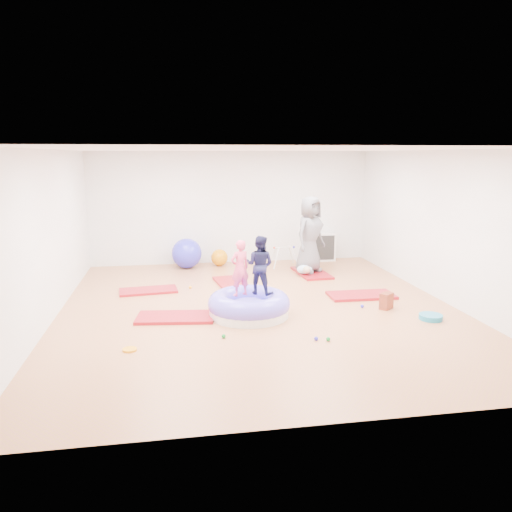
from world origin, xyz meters
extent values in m
cube|color=#AF6A4C|center=(0.00, 0.00, 0.00)|extent=(7.00, 8.00, 0.01)
cube|color=white|center=(0.00, 0.00, 2.80)|extent=(7.00, 8.00, 0.01)
cube|color=silver|center=(0.00, 4.00, 1.40)|extent=(7.00, 0.01, 2.80)
cube|color=silver|center=(0.00, -4.00, 1.40)|extent=(7.00, 0.01, 2.80)
cube|color=silver|center=(-3.50, 0.00, 1.40)|extent=(0.01, 8.00, 2.80)
cube|color=silver|center=(3.50, 0.00, 1.40)|extent=(0.01, 8.00, 2.80)
cube|color=maroon|center=(-1.49, -0.34, 0.03)|extent=(1.35, 0.80, 0.05)
cube|color=maroon|center=(-2.01, 1.46, 0.02)|extent=(1.19, 0.68, 0.05)
cube|color=maroon|center=(-0.28, 1.77, 0.02)|extent=(0.73, 1.23, 0.05)
cube|color=maroon|center=(2.10, 0.41, 0.03)|extent=(1.28, 0.66, 0.05)
cube|color=maroon|center=(1.66, 2.38, 0.03)|extent=(0.71, 1.31, 0.05)
cylinder|color=white|center=(-0.24, -0.38, 0.08)|extent=(1.37, 1.37, 0.15)
torus|color=#6257EE|center=(-0.24, -0.38, 0.22)|extent=(1.41, 1.41, 0.38)
ellipsoid|color=#6257EE|center=(-0.24, -0.38, 0.13)|extent=(0.75, 0.75, 0.34)
imported|color=#FF507B|center=(-0.39, -0.36, 0.89)|extent=(0.41, 0.34, 0.96)
imported|color=#1A1A3F|center=(-0.04, -0.30, 0.92)|extent=(0.62, 0.59, 1.01)
imported|color=slate|center=(1.61, 2.40, 0.92)|extent=(1.01, 0.96, 1.74)
ellipsoid|color=#B6D9FB|center=(1.45, 2.21, 0.16)|extent=(0.36, 0.23, 0.21)
sphere|color=#C5AA89|center=(1.45, 2.04, 0.18)|extent=(0.17, 0.17, 0.17)
sphere|color=#3130DC|center=(0.57, -1.71, 0.03)|extent=(0.06, 0.06, 0.06)
sphere|color=#3130DC|center=(-0.41, -0.32, 0.03)|extent=(0.06, 0.06, 0.06)
sphere|color=#138F2E|center=(0.74, -1.76, 0.03)|extent=(0.06, 0.06, 0.06)
sphere|color=#CD3D30|center=(-0.06, 0.44, 0.03)|extent=(0.06, 0.06, 0.06)
sphere|color=#F8A215|center=(-1.16, 1.55, 0.03)|extent=(0.06, 0.06, 0.06)
sphere|color=#3130DC|center=(1.84, -0.29, 0.03)|extent=(0.06, 0.06, 0.06)
sphere|color=#138F2E|center=(-0.78, -1.38, 0.03)|extent=(0.06, 0.06, 0.06)
sphere|color=#3130DC|center=(-1.16, 3.49, 0.36)|extent=(0.73, 0.73, 0.73)
sphere|color=orange|center=(-0.36, 3.60, 0.21)|extent=(0.42, 0.42, 0.42)
cylinder|color=white|center=(0.95, 2.98, 0.27)|extent=(0.19, 0.19, 0.50)
cylinder|color=white|center=(0.95, 3.41, 0.27)|extent=(0.19, 0.19, 0.50)
cylinder|color=white|center=(1.42, 2.98, 0.27)|extent=(0.19, 0.19, 0.50)
cylinder|color=white|center=(1.42, 3.41, 0.27)|extent=(0.19, 0.19, 0.50)
cylinder|color=white|center=(1.19, 3.20, 0.49)|extent=(0.49, 0.03, 0.03)
sphere|color=#CD3D30|center=(0.94, 3.20, 0.49)|extent=(0.06, 0.06, 0.06)
sphere|color=#3130DC|center=(1.43, 3.20, 0.49)|extent=(0.06, 0.06, 0.06)
cube|color=white|center=(2.30, 3.80, 0.37)|extent=(0.73, 0.36, 0.73)
cube|color=#292929|center=(2.30, 3.63, 0.37)|extent=(0.63, 0.02, 0.63)
cube|color=white|center=(2.30, 3.75, 0.37)|extent=(0.02, 0.25, 0.64)
cube|color=white|center=(2.30, 3.75, 0.37)|extent=(0.64, 0.25, 0.02)
cylinder|color=teal|center=(2.74, -1.10, 0.04)|extent=(0.39, 0.39, 0.09)
cube|color=#C43B17|center=(2.25, -0.42, 0.15)|extent=(0.30, 0.28, 0.29)
cylinder|color=#F8A215|center=(-2.14, -1.64, 0.02)|extent=(0.20, 0.20, 0.03)
camera|label=1|loc=(-1.49, -8.47, 2.72)|focal=35.00mm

